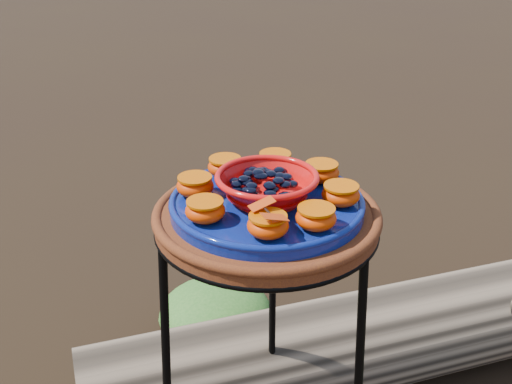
# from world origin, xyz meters

# --- Properties ---
(plant_stand) EXTENTS (0.44, 0.44, 0.70)m
(plant_stand) POSITION_xyz_m (0.00, 0.00, 0.35)
(plant_stand) COLOR black
(plant_stand) RESTS_ON ground
(terracotta_saucer) EXTENTS (0.40, 0.40, 0.03)m
(terracotta_saucer) POSITION_xyz_m (0.00, 0.00, 0.72)
(terracotta_saucer) COLOR #3E1810
(terracotta_saucer) RESTS_ON plant_stand
(cobalt_plate) EXTENTS (0.34, 0.34, 0.02)m
(cobalt_plate) POSITION_xyz_m (0.00, 0.00, 0.74)
(cobalt_plate) COLOR #050C42
(cobalt_plate) RESTS_ON terracotta_saucer
(red_bowl) EXTENTS (0.17, 0.17, 0.05)m
(red_bowl) POSITION_xyz_m (0.00, 0.00, 0.78)
(red_bowl) COLOR red
(red_bowl) RESTS_ON cobalt_plate
(glass_gems) EXTENTS (0.13, 0.13, 0.02)m
(glass_gems) POSITION_xyz_m (0.00, 0.00, 0.81)
(glass_gems) COLOR black
(glass_gems) RESTS_ON red_bowl
(orange_half_0) EXTENTS (0.07, 0.07, 0.04)m
(orange_half_0) POSITION_xyz_m (0.01, -0.13, 0.77)
(orange_half_0) COLOR #C73900
(orange_half_0) RESTS_ON cobalt_plate
(orange_half_1) EXTENTS (0.07, 0.07, 0.04)m
(orange_half_1) POSITION_xyz_m (0.09, -0.10, 0.77)
(orange_half_1) COLOR #C73900
(orange_half_1) RESTS_ON cobalt_plate
(orange_half_2) EXTENTS (0.07, 0.07, 0.04)m
(orange_half_2) POSITION_xyz_m (0.13, -0.01, 0.77)
(orange_half_2) COLOR #C73900
(orange_half_2) RESTS_ON cobalt_plate
(orange_half_3) EXTENTS (0.07, 0.07, 0.04)m
(orange_half_3) POSITION_xyz_m (0.10, 0.09, 0.77)
(orange_half_3) COLOR #C73900
(orange_half_3) RESTS_ON cobalt_plate
(orange_half_4) EXTENTS (0.07, 0.07, 0.04)m
(orange_half_4) POSITION_xyz_m (0.01, 0.13, 0.77)
(orange_half_4) COLOR #C73900
(orange_half_4) RESTS_ON cobalt_plate
(orange_half_5) EXTENTS (0.07, 0.07, 0.04)m
(orange_half_5) POSITION_xyz_m (-0.09, 0.10, 0.77)
(orange_half_5) COLOR #C73900
(orange_half_5) RESTS_ON cobalt_plate
(orange_half_6) EXTENTS (0.07, 0.07, 0.04)m
(orange_half_6) POSITION_xyz_m (-0.13, 0.01, 0.77)
(orange_half_6) COLOR #C73900
(orange_half_6) RESTS_ON cobalt_plate
(orange_half_7) EXTENTS (0.07, 0.07, 0.04)m
(orange_half_7) POSITION_xyz_m (-0.10, -0.09, 0.77)
(orange_half_7) COLOR #C73900
(orange_half_7) RESTS_ON cobalt_plate
(butterfly) EXTENTS (0.10, 0.09, 0.02)m
(butterfly) POSITION_xyz_m (0.01, -0.13, 0.80)
(butterfly) COLOR #C53509
(butterfly) RESTS_ON orange_half_0
(driftwood_log) EXTENTS (1.49, 0.94, 0.27)m
(driftwood_log) POSITION_xyz_m (0.22, 0.39, 0.14)
(driftwood_log) COLOR black
(driftwood_log) RESTS_ON ground
(foliage_back) EXTENTS (0.35, 0.35, 0.17)m
(foliage_back) POSITION_xyz_m (-0.19, 0.56, 0.09)
(foliage_back) COLOR #29601C
(foliage_back) RESTS_ON ground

